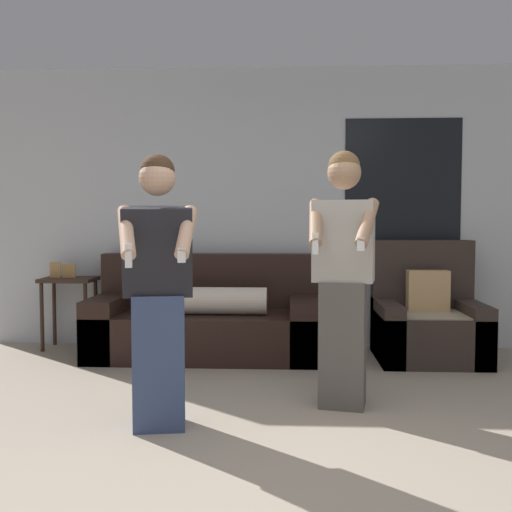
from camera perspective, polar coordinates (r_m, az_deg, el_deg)
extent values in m
plane|color=tan|center=(2.97, 3.09, -21.08)|extent=(14.00, 14.00, 0.00)
cube|color=silver|center=(5.85, 3.05, 4.58)|extent=(5.88, 0.06, 2.70)
cube|color=black|center=(5.93, 13.81, 6.41)|extent=(1.10, 0.01, 1.30)
cube|color=black|center=(5.47, -4.75, -7.45)|extent=(2.06, 0.90, 0.40)
cube|color=black|center=(5.73, -4.32, -2.33)|extent=(2.06, 0.22, 0.51)
cube|color=black|center=(5.64, -13.82, -6.47)|extent=(0.28, 0.90, 0.54)
cube|color=black|center=(5.41, 4.70, -6.81)|extent=(0.28, 0.90, 0.54)
cylinder|color=beige|center=(5.31, -4.93, -4.26)|extent=(1.10, 0.24, 0.24)
cube|color=#332823|center=(5.51, 16.12, -7.41)|extent=(0.91, 0.83, 0.42)
cube|color=#332823|center=(5.74, 15.50, -1.68)|extent=(0.91, 0.20, 0.63)
cube|color=#332823|center=(5.43, 12.37, -6.98)|extent=(0.18, 0.83, 0.52)
cube|color=#332823|center=(5.60, 19.78, -6.79)|extent=(0.18, 0.83, 0.52)
cube|color=tan|center=(5.44, 16.26, -5.27)|extent=(0.77, 0.66, 0.01)
cube|color=tan|center=(5.51, 16.05, -3.20)|extent=(0.36, 0.14, 0.36)
cube|color=#332319|center=(6.00, -17.39, -2.15)|extent=(0.50, 0.38, 0.04)
cylinder|color=#332319|center=(5.98, -19.72, -5.51)|extent=(0.04, 0.04, 0.65)
cylinder|color=#332319|center=(5.83, -15.92, -5.66)|extent=(0.04, 0.04, 0.65)
cylinder|color=#332319|center=(6.25, -18.65, -5.10)|extent=(0.04, 0.04, 0.65)
cylinder|color=#332319|center=(6.11, -15.00, -5.23)|extent=(0.04, 0.04, 0.65)
cube|color=tan|center=(6.02, -18.58, -1.35)|extent=(0.10, 0.02, 0.17)
cube|color=tan|center=(5.99, -17.40, -1.44)|extent=(0.13, 0.02, 0.15)
cube|color=#384770|center=(3.64, -9.20, -9.84)|extent=(0.33, 0.29, 0.80)
cube|color=black|center=(3.53, -9.31, 0.48)|extent=(0.44, 0.34, 0.53)
sphere|color=tan|center=(3.52, -9.39, 7.36)|extent=(0.21, 0.21, 0.21)
sphere|color=#3D2819|center=(3.54, -9.36, 7.95)|extent=(0.20, 0.20, 0.20)
cylinder|color=tan|center=(3.39, -12.24, 2.25)|extent=(0.19, 0.36, 0.31)
cube|color=white|center=(3.24, -12.04, 0.05)|extent=(0.04, 0.04, 0.13)
cylinder|color=tan|center=(3.37, -6.67, 2.30)|extent=(0.08, 0.35, 0.31)
cube|color=white|center=(3.23, -7.11, 0.08)|extent=(0.05, 0.04, 0.08)
cube|color=#56514C|center=(4.03, 8.27, -8.29)|extent=(0.34, 0.29, 0.83)
cube|color=#ADA89E|center=(3.94, 8.35, 1.44)|extent=(0.43, 0.31, 0.54)
sphere|color=#A37A5B|center=(3.95, 8.40, 7.86)|extent=(0.22, 0.22, 0.22)
sphere|color=brown|center=(3.96, 8.39, 8.40)|extent=(0.21, 0.21, 0.21)
cylinder|color=#A37A5B|center=(3.81, 5.70, 3.18)|extent=(0.10, 0.36, 0.32)
cube|color=white|center=(3.66, 5.70, 1.18)|extent=(0.04, 0.04, 0.13)
cylinder|color=#A37A5B|center=(3.78, 10.54, 3.14)|extent=(0.20, 0.36, 0.32)
cube|color=white|center=(3.63, 9.96, 1.13)|extent=(0.05, 0.04, 0.08)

